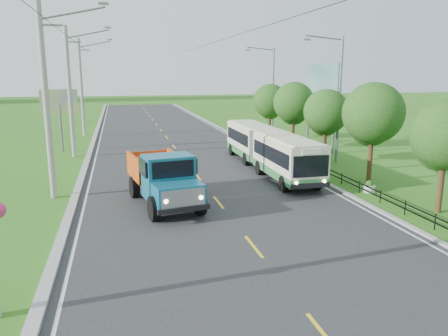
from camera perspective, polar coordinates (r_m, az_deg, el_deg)
name	(u,v)px	position (r m, az deg, el deg)	size (l,w,h in m)	color
ground	(254,247)	(16.92, 3.90, -10.25)	(240.00, 240.00, 0.00)	#306A19
road	(180,154)	(35.80, -5.76, 1.79)	(14.00, 120.00, 0.02)	#28282B
curb_left	(88,157)	(35.55, -17.33, 1.32)	(0.40, 120.00, 0.15)	#9E9E99
curb_right	(263,150)	(37.42, 5.15, 2.32)	(0.30, 120.00, 0.10)	#9E9E99
edge_line_left	(95,158)	(35.53, -16.44, 1.28)	(0.12, 120.00, 0.00)	silver
edge_line_right	(258,151)	(37.27, 4.42, 2.25)	(0.12, 120.00, 0.00)	silver
centre_dash	(254,246)	(16.91, 3.91, -10.18)	(0.12, 2.20, 0.00)	yellow
railing_right	(301,160)	(32.18, 10.03, 1.00)	(0.04, 40.00, 0.60)	black
pole_near	(47,101)	(24.18, -22.14, 8.10)	(3.51, 0.32, 10.00)	gray
pole_mid	(70,92)	(36.08, -19.45, 9.37)	(3.51, 0.32, 10.00)	gray
pole_far	(82,87)	(48.03, -18.09, 10.01)	(3.51, 0.32, 10.00)	gray
tree_second	(444,139)	(22.65, 26.84, 3.45)	(3.18, 3.26, 5.30)	#382314
tree_third	(373,116)	(27.40, 18.83, 6.40)	(3.60, 3.62, 6.00)	#382314
tree_fourth	(326,114)	(32.64, 13.15, 6.86)	(3.24, 3.31, 5.40)	#382314
tree_fifth	(294,105)	(38.05, 9.10, 8.15)	(3.48, 3.52, 5.80)	#382314
tree_back	(270,103)	(43.65, 6.03, 8.47)	(3.30, 3.36, 5.50)	#382314
streetlight_mid	(338,96)	(32.78, 14.62, 9.12)	(3.02, 0.20, 9.07)	slate
streetlight_far	(271,89)	(45.60, 6.22, 10.20)	(3.02, 0.20, 9.07)	slate
planter_near	(369,187)	(25.56, 18.43, -2.39)	(0.64, 0.64, 0.67)	silver
planter_mid	(309,160)	(32.43, 11.00, 1.03)	(0.64, 0.64, 0.67)	silver
planter_far	(271,143)	(39.72, 6.22, 3.21)	(0.64, 0.64, 0.67)	silver
billboard_left	(59,105)	(39.26, -20.72, 7.66)	(3.00, 0.20, 5.20)	slate
billboard_right	(322,87)	(38.86, 12.63, 10.29)	(0.24, 6.00, 7.30)	slate
bus	(268,147)	(29.79, 5.75, 2.80)	(2.33, 13.89, 2.68)	#2E753B
dump_truck	(164,175)	(21.86, -7.91, -0.95)	(3.44, 6.70, 2.69)	#135B77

